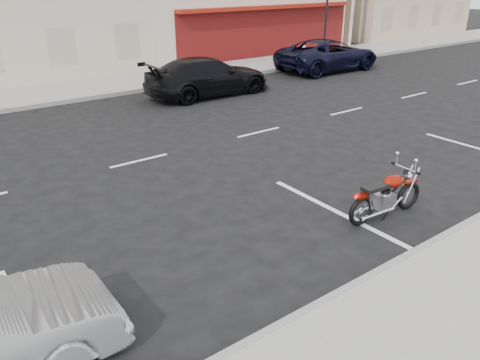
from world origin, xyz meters
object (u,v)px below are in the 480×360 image
(fire_hydrant, at_px, (303,51))
(motorcycle, at_px, (410,189))
(traffic_light, at_px, (327,11))
(suv_far, at_px, (328,55))
(car_far, at_px, (208,76))

(fire_hydrant, relative_size, motorcycle, 0.37)
(fire_hydrant, xyz_separation_m, motorcycle, (-10.72, -14.31, -0.09))
(traffic_light, bearing_deg, suv_far, -133.67)
(traffic_light, distance_m, car_far, 10.82)
(car_far, bearing_deg, traffic_light, -70.93)
(fire_hydrant, bearing_deg, car_far, -157.59)
(fire_hydrant, height_order, car_far, car_far)
(suv_far, bearing_deg, car_far, 96.74)
(traffic_light, xyz_separation_m, motorcycle, (-12.22, -14.14, -2.12))
(fire_hydrant, relative_size, suv_far, 0.13)
(motorcycle, bearing_deg, car_far, 84.22)
(suv_far, bearing_deg, fire_hydrant, -18.64)
(traffic_light, bearing_deg, fire_hydrant, 173.64)
(traffic_light, distance_m, fire_hydrant, 2.53)
(fire_hydrant, height_order, motorcycle, motorcycle)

